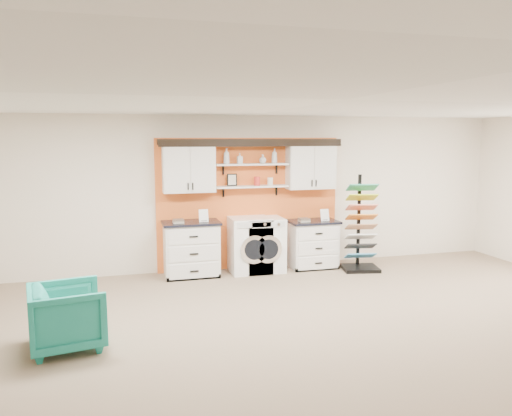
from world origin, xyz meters
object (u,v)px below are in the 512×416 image
object	(u,v)px
washer	(250,245)
sample_rack	(361,240)
base_cabinet_left	(191,249)
dryer	(263,244)
base_cabinet_right	(312,244)
armchair	(67,316)

from	to	relation	value
washer	sample_rack	bearing A→B (deg)	-11.43
base_cabinet_left	dryer	xyz separation A→B (m)	(1.30, -0.00, 0.01)
base_cabinet_left	dryer	size ratio (longest dim) A/B	1.01
base_cabinet_left	sample_rack	distance (m)	3.06
base_cabinet_left	base_cabinet_right	distance (m)	2.26
washer	dryer	world-z (taller)	washer
base_cabinet_right	washer	distance (m)	1.21
washer	dryer	distance (m)	0.25
dryer	sample_rack	bearing A→B (deg)	-13.04
base_cabinet_left	washer	bearing A→B (deg)	-0.18
dryer	washer	bearing A→B (deg)	180.00
base_cabinet_left	base_cabinet_right	world-z (taller)	base_cabinet_left
base_cabinet_left	sample_rack	size ratio (longest dim) A/B	0.57
base_cabinet_right	washer	bearing A→B (deg)	-179.84
base_cabinet_right	dryer	distance (m)	0.96
sample_rack	base_cabinet_left	bearing A→B (deg)	-176.46
washer	armchair	distance (m)	3.87
base_cabinet_left	washer	size ratio (longest dim) A/B	0.99
base_cabinet_left	dryer	distance (m)	1.30
washer	sample_rack	xyz separation A→B (m)	(1.99, -0.40, 0.05)
base_cabinet_right	dryer	world-z (taller)	dryer
base_cabinet_right	washer	world-z (taller)	washer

